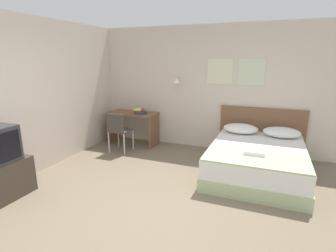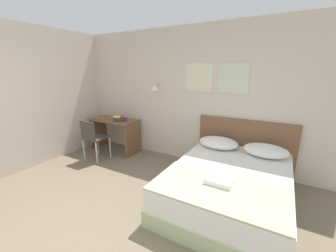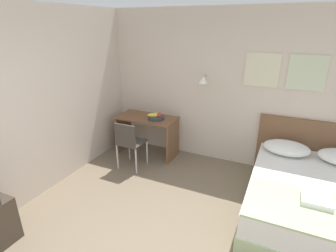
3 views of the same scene
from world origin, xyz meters
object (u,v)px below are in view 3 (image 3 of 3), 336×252
Objects in this scene: bed at (312,201)px; desk at (147,129)px; pillow_left at (286,148)px; folded_towel_near_foot at (317,200)px; fruit_bowl at (156,117)px; headboard at (312,150)px; desk_chair at (129,141)px; throw_blanket at (319,212)px.

bed is 1.83× the size of desk.
desk reaches higher than pillow_left.
desk is (-2.79, 1.17, -0.05)m from folded_towel_near_foot.
fruit_bowl reaches higher than folded_towel_near_foot.
bed is 6.77× the size of fruit_bowl.
folded_towel_near_foot is (0.36, -1.19, -0.04)m from pillow_left.
desk is (-2.81, -0.34, 0.02)m from headboard.
headboard reaches higher than bed.
pillow_left is 0.79× the size of desk_chair.
pillow_left is (-0.38, 0.74, 0.35)m from bed.
pillow_left is at bearing 117.20° from bed.
headboard is 1.95× the size of desk_chair.
pillow_left is 2.43m from desk.
headboard is at bearing 39.82° from pillow_left.
desk_chair is at bearing 169.32° from folded_towel_near_foot.
pillow_left reaches higher than throw_blanket.
desk is (-2.81, 1.31, -0.00)m from throw_blanket.
desk is at bearing 171.20° from fruit_bowl.
headboard is 5.54× the size of fruit_bowl.
headboard reaches higher than folded_towel_near_foot.
folded_towel_near_foot is (-0.02, -0.45, 0.31)m from bed.
headboard is at bearing 90.00° from throw_blanket.
bed is 0.90m from pillow_left.
throw_blanket is (0.38, -1.33, -0.08)m from pillow_left.
desk_chair is (-2.78, 0.52, -0.05)m from folded_towel_near_foot.
fruit_bowl is (0.21, -0.03, 0.28)m from desk.
fruit_bowl is at bearing -178.62° from pillow_left.
desk_chair is at bearing -89.53° from desk.
headboard is at bearing 90.00° from bed.
bed is 1.36× the size of throw_blanket.
bed is 6.50× the size of folded_towel_near_foot.
folded_towel_near_foot is at bearing -23.76° from fruit_bowl.
bed is at bearing -14.74° from fruit_bowl.
fruit_bowl reaches higher than desk.
headboard is 1.65m from throw_blanket.
desk_chair is 2.84× the size of fruit_bowl.
throw_blanket is 0.15m from folded_towel_near_foot.
desk_chair reaches higher than folded_towel_near_foot.
pillow_left is 2.24× the size of fruit_bowl.
folded_towel_near_foot is 2.83m from desk_chair.
pillow_left is 2.15× the size of folded_towel_near_foot.
desk is 0.35m from fruit_bowl.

